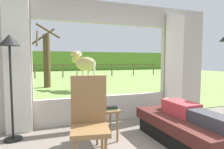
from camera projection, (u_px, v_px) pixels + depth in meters
name	position (u px, v px, depth m)	size (l,w,h in m)	color
back_wall_with_window	(105.00, 64.00, 4.05)	(5.20, 0.12, 2.55)	#ADA599
curtain_panel_left	(17.00, 67.00, 3.36)	(0.44, 0.10, 2.40)	beige
curtain_panel_right	(174.00, 66.00, 4.48)	(0.44, 0.10, 2.40)	beige
outdoor_pasture_lawn	(63.00, 77.00, 14.40)	(36.00, 21.68, 0.02)	#759E47
distant_hill_ridge	(56.00, 61.00, 23.56)	(36.00, 2.00, 2.40)	#5A8230
recliner_sofa	(186.00, 129.00, 3.01)	(0.95, 1.72, 0.42)	black
reclining_person	(189.00, 112.00, 2.94)	(0.36, 1.43, 0.22)	#B23338
rocking_chair	(89.00, 119.00, 2.48)	(0.57, 0.75, 1.12)	brown
side_table	(104.00, 114.00, 3.13)	(0.44, 0.44, 0.52)	brown
potted_plant	(99.00, 98.00, 3.14)	(0.22, 0.22, 0.32)	#4C5156
book_stack	(111.00, 108.00, 3.09)	(0.20, 0.14, 0.05)	#337247
floor_lamp_left	(10.00, 55.00, 3.02)	(0.32, 0.32, 1.74)	black
horse	(84.00, 64.00, 8.19)	(1.09, 1.78, 1.73)	tan
pasture_tree	(46.00, 58.00, 8.98)	(1.36, 1.26, 2.95)	#4C3823
pasture_fence_line	(63.00, 68.00, 14.39)	(16.10, 0.10, 1.10)	brown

